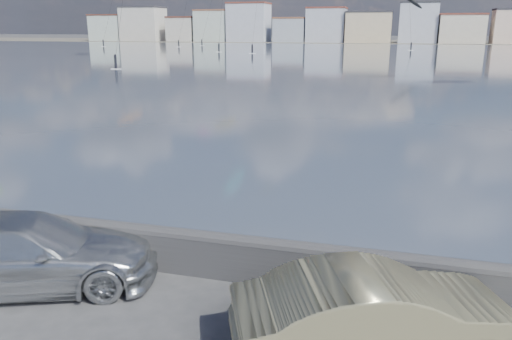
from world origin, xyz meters
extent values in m
cube|color=#3D495E|center=(0.00, 91.50, 0.01)|extent=(500.00, 177.00, 0.00)
cube|color=#4C473D|center=(0.00, 200.00, 0.01)|extent=(500.00, 60.00, 0.00)
cube|color=#28282B|center=(0.00, 2.70, 0.45)|extent=(400.00, 0.35, 0.90)
cylinder|color=#28282B|center=(0.00, 2.70, 0.90)|extent=(400.00, 0.36, 0.36)
cube|color=#B7C6BC|center=(-112.00, 186.00, 5.00)|extent=(14.00, 11.00, 10.00)
cube|color=#562D23|center=(-112.00, 186.00, 10.30)|extent=(14.28, 11.22, 0.60)
cube|color=beige|center=(-96.50, 186.00, 6.50)|extent=(16.00, 12.00, 13.00)
cube|color=#2D2D33|center=(-96.50, 186.00, 13.30)|extent=(16.32, 12.24, 0.60)
cube|color=beige|center=(-79.00, 186.00, 4.50)|extent=(11.00, 10.00, 9.00)
cube|color=#562D23|center=(-79.00, 186.00, 9.30)|extent=(11.22, 10.20, 0.60)
cube|color=#B7C6BC|center=(-66.00, 186.00, 5.75)|extent=(13.00, 11.00, 11.50)
cube|color=brown|center=(-66.00, 186.00, 11.80)|extent=(13.26, 11.22, 0.60)
cube|color=#B2B7C6|center=(-51.50, 186.00, 7.00)|extent=(15.00, 12.00, 14.00)
cube|color=brown|center=(-51.50, 186.00, 14.30)|extent=(15.30, 12.24, 0.60)
cube|color=#9EA8B7|center=(-35.00, 186.00, 4.25)|extent=(12.00, 10.00, 8.50)
cube|color=brown|center=(-35.00, 186.00, 8.80)|extent=(12.24, 10.20, 0.60)
cube|color=#B2B7C6|center=(-21.50, 186.00, 6.00)|extent=(14.00, 11.00, 12.00)
cube|color=brown|center=(-21.50, 186.00, 12.30)|extent=(14.28, 11.22, 0.60)
cube|color=beige|center=(-6.00, 186.00, 5.25)|extent=(16.00, 13.00, 10.50)
cube|color=#2D2D33|center=(-6.00, 186.00, 10.80)|extent=(16.32, 13.26, 0.60)
cube|color=#B2B7C6|center=(11.00, 186.00, 6.75)|extent=(13.00, 10.00, 13.50)
cube|color=#2D2D33|center=(11.00, 186.00, 13.80)|extent=(13.26, 10.20, 0.60)
cube|color=beige|center=(25.50, 186.00, 4.75)|extent=(15.00, 12.00, 9.50)
cube|color=brown|center=(25.50, 186.00, 9.80)|extent=(15.30, 12.24, 0.60)
cube|color=beige|center=(41.00, 186.00, 5.50)|extent=(11.00, 9.00, 11.00)
cube|color=#2D2D33|center=(41.00, 186.00, 11.30)|extent=(11.22, 9.18, 0.60)
imported|color=#B6BABE|center=(-3.34, 1.24, 0.79)|extent=(5.89, 4.12, 1.58)
imported|color=#C0B783|center=(4.02, 0.67, 0.80)|extent=(5.15, 3.51, 1.61)
cube|color=white|center=(-78.55, 126.07, 0.05)|extent=(1.40, 0.42, 0.08)
cylinder|color=black|center=(-78.55, 126.07, 0.95)|extent=(0.36, 0.36, 1.70)
sphere|color=black|center=(-78.55, 126.07, 1.85)|extent=(0.28, 0.28, 0.28)
cylinder|color=black|center=(-77.18, 129.76, 11.71)|extent=(2.78, 7.41, 20.84)
cube|color=white|center=(-32.21, 54.00, 0.05)|extent=(1.40, 0.42, 0.08)
cylinder|color=black|center=(-32.21, 54.00, 0.95)|extent=(0.36, 0.36, 1.70)
sphere|color=black|center=(-32.21, 54.00, 1.85)|extent=(0.28, 0.28, 0.28)
cube|color=white|center=(-56.08, 129.11, 0.05)|extent=(1.40, 0.42, 0.08)
cylinder|color=black|center=(-56.08, 129.11, 0.95)|extent=(0.36, 0.36, 1.70)
sphere|color=black|center=(-56.08, 129.11, 1.85)|extent=(0.28, 0.28, 0.28)
cube|color=white|center=(-34.86, 103.37, 0.05)|extent=(1.40, 0.42, 0.08)
cylinder|color=black|center=(-34.86, 103.37, 0.95)|extent=(0.36, 0.36, 1.70)
sphere|color=black|center=(-34.86, 103.37, 1.85)|extent=(0.28, 0.28, 0.28)
cube|color=white|center=(-25.77, 99.08, 0.05)|extent=(1.40, 0.42, 0.08)
cylinder|color=black|center=(-25.77, 99.08, 0.95)|extent=(0.36, 0.36, 1.70)
sphere|color=black|center=(-25.77, 99.08, 1.85)|extent=(0.28, 0.28, 0.28)
cube|color=white|center=(-53.12, 139.74, 0.05)|extent=(1.40, 0.42, 0.08)
cylinder|color=black|center=(-53.12, 139.74, 0.95)|extent=(0.36, 0.36, 1.70)
sphere|color=black|center=(-53.12, 139.74, 1.85)|extent=(0.28, 0.28, 0.28)
cylinder|color=black|center=(-51.15, 144.14, 13.53)|extent=(3.98, 8.85, 24.47)
cube|color=white|center=(7.59, 123.86, 0.05)|extent=(1.40, 0.42, 0.08)
cylinder|color=black|center=(7.59, 123.86, 0.95)|extent=(0.36, 0.36, 1.70)
sphere|color=black|center=(7.59, 123.86, 1.85)|extent=(0.28, 0.28, 0.28)
cylinder|color=black|center=(7.07, 130.19, 6.90)|extent=(1.07, 12.67, 11.22)
camera|label=1|loc=(3.98, -6.94, 5.45)|focal=35.00mm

